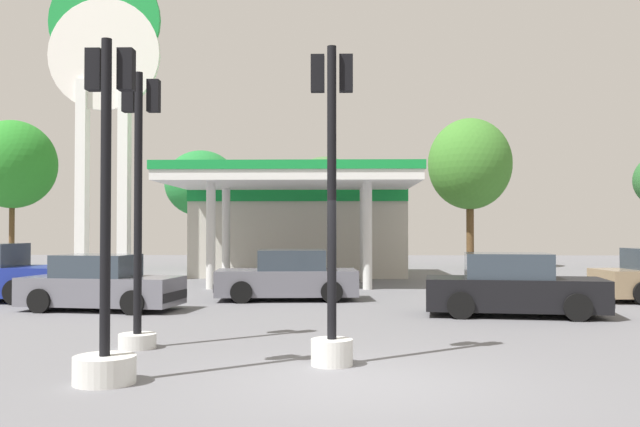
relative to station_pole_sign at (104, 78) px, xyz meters
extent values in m
plane|color=slate|center=(9.50, -17.80, -8.02)|extent=(90.00, 90.00, 0.00)
cube|color=beige|center=(7.57, 4.17, -6.09)|extent=(9.12, 5.33, 3.85)
cube|color=#148C38|center=(7.57, 1.46, -4.52)|extent=(9.12, 0.12, 0.60)
cube|color=white|center=(7.57, -1.76, -4.19)|extent=(8.95, 5.94, 0.35)
cube|color=#148C38|center=(7.57, -1.76, -3.86)|extent=(9.05, 6.04, 0.30)
cylinder|color=silver|center=(4.88, -3.39, -6.19)|extent=(0.32, 0.32, 3.65)
cylinder|color=silver|center=(10.25, -3.39, -6.19)|extent=(0.32, 0.32, 3.65)
cylinder|color=silver|center=(4.88, -0.13, -6.19)|extent=(0.32, 0.32, 3.65)
cylinder|color=silver|center=(10.25, -0.13, -6.19)|extent=(0.32, 0.32, 3.65)
cube|color=#4C4C51|center=(7.57, -1.76, -7.47)|extent=(0.90, 0.60, 1.10)
cube|color=white|center=(-0.83, -0.01, -4.04)|extent=(0.40, 0.56, 7.96)
cube|color=white|center=(0.83, -0.01, -4.04)|extent=(0.40, 0.56, 7.96)
cylinder|color=white|center=(0.00, -0.01, 0.94)|extent=(4.45, 0.22, 4.45)
cylinder|color=#198C38|center=(0.00, 0.01, 2.27)|extent=(4.45, 0.22, 4.45)
cube|color=white|center=(0.00, 0.05, 1.60)|extent=(4.09, 0.08, 0.80)
cylinder|color=black|center=(14.83, -9.83, -7.70)|extent=(0.65, 0.30, 0.63)
cylinder|color=black|center=(14.59, -11.50, -7.70)|extent=(0.65, 0.30, 0.63)
cylinder|color=black|center=(12.29, -9.47, -7.70)|extent=(0.65, 0.30, 0.63)
cylinder|color=black|center=(12.06, -11.15, -7.70)|extent=(0.65, 0.30, 0.63)
cube|color=black|center=(13.44, -10.49, -7.50)|extent=(4.33, 2.28, 0.75)
cube|color=#2D3842|center=(13.30, -10.47, -6.85)|extent=(2.16, 1.79, 0.63)
cube|color=black|center=(15.45, -10.77, -7.61)|extent=(0.34, 1.65, 0.24)
cylinder|color=black|center=(4.57, -9.02, -7.72)|extent=(0.62, 0.29, 0.60)
cylinder|color=black|center=(4.33, -10.61, -7.72)|extent=(0.62, 0.29, 0.60)
cylinder|color=black|center=(2.16, -8.67, -7.72)|extent=(0.62, 0.29, 0.60)
cylinder|color=black|center=(1.93, -10.26, -7.72)|extent=(0.62, 0.29, 0.60)
cube|color=slate|center=(3.25, -9.64, -7.52)|extent=(4.12, 2.19, 0.71)
cube|color=#2D3842|center=(3.11, -9.62, -6.91)|extent=(2.06, 1.71, 0.60)
cube|color=black|center=(5.15, -9.91, -7.63)|extent=(0.34, 1.56, 0.22)
cylinder|color=black|center=(0.59, -6.61, -7.67)|extent=(0.71, 0.27, 0.70)
cylinder|color=black|center=(0.51, -8.48, -7.67)|extent=(0.71, 0.27, 0.70)
cube|color=black|center=(1.38, -7.58, -7.56)|extent=(0.21, 1.83, 0.26)
cylinder|color=black|center=(17.41, -6.30, -7.70)|extent=(0.66, 0.27, 0.64)
cylinder|color=black|center=(6.57, -7.92, -7.71)|extent=(0.63, 0.26, 0.62)
cylinder|color=black|center=(6.44, -6.27, -7.71)|extent=(0.63, 0.26, 0.62)
cylinder|color=black|center=(9.07, -7.73, -7.71)|extent=(0.63, 0.26, 0.62)
cylinder|color=black|center=(8.95, -6.08, -7.71)|extent=(0.63, 0.26, 0.62)
cube|color=slate|center=(7.76, -7.00, -7.51)|extent=(4.16, 2.00, 0.73)
cube|color=#2D3842|center=(7.90, -6.99, -6.87)|extent=(2.04, 1.64, 0.62)
cube|color=black|center=(5.78, -7.15, -7.61)|extent=(0.24, 1.62, 0.23)
cylinder|color=silver|center=(5.77, -15.23, -7.89)|extent=(0.65, 0.65, 0.25)
cylinder|color=black|center=(5.77, -15.23, -5.49)|extent=(0.14, 0.14, 4.55)
cube|color=black|center=(5.55, -15.07, -3.60)|extent=(0.21, 0.20, 0.57)
sphere|color=red|center=(5.55, -14.94, -3.42)|extent=(0.15, 0.15, 0.15)
sphere|color=#D89E0C|center=(5.55, -14.94, -3.60)|extent=(0.15, 0.15, 0.15)
sphere|color=green|center=(5.55, -14.94, -3.78)|extent=(0.15, 0.15, 0.15)
cube|color=black|center=(5.99, -15.07, -3.60)|extent=(0.21, 0.20, 0.57)
sphere|color=red|center=(5.99, -14.94, -3.42)|extent=(0.15, 0.15, 0.15)
sphere|color=#D89E0C|center=(5.99, -14.94, -3.60)|extent=(0.15, 0.15, 0.15)
sphere|color=green|center=(5.99, -14.94, -3.78)|extent=(0.15, 0.15, 0.15)
cylinder|color=silver|center=(9.15, -16.66, -7.82)|extent=(0.64, 0.64, 0.40)
cylinder|color=black|center=(9.15, -16.66, -5.39)|extent=(0.14, 0.14, 4.46)
cube|color=black|center=(8.93, -16.50, -3.54)|extent=(0.21, 0.20, 0.57)
sphere|color=red|center=(8.93, -16.38, -3.36)|extent=(0.15, 0.15, 0.15)
sphere|color=#D89E0C|center=(8.93, -16.38, -3.54)|extent=(0.15, 0.15, 0.15)
sphere|color=green|center=(8.93, -16.38, -3.72)|extent=(0.15, 0.15, 0.15)
cube|color=black|center=(9.37, -16.50, -3.54)|extent=(0.21, 0.20, 0.57)
sphere|color=red|center=(9.37, -16.38, -3.36)|extent=(0.15, 0.15, 0.15)
sphere|color=#D89E0C|center=(9.37, -16.38, -3.54)|extent=(0.15, 0.15, 0.15)
sphere|color=green|center=(9.37, -16.38, -3.72)|extent=(0.15, 0.15, 0.15)
cylinder|color=silver|center=(6.12, -17.97, -7.84)|extent=(0.83, 0.83, 0.37)
cylinder|color=black|center=(6.12, -17.97, -5.52)|extent=(0.14, 0.14, 4.27)
cube|color=black|center=(5.90, -17.81, -3.77)|extent=(0.21, 0.20, 0.57)
sphere|color=red|center=(5.90, -17.69, -3.59)|extent=(0.15, 0.15, 0.15)
sphere|color=#D89E0C|center=(5.90, -17.69, -3.77)|extent=(0.15, 0.15, 0.15)
sphere|color=green|center=(5.90, -17.69, -3.95)|extent=(0.15, 0.15, 0.15)
cube|color=black|center=(6.34, -17.81, -3.77)|extent=(0.21, 0.20, 0.57)
sphere|color=red|center=(6.34, -17.69, -3.59)|extent=(0.15, 0.15, 0.15)
sphere|color=#D89E0C|center=(6.34, -17.69, -3.77)|extent=(0.15, 0.15, 0.15)
sphere|color=green|center=(6.34, -17.69, -3.95)|extent=(0.15, 0.15, 0.15)
cylinder|color=brown|center=(-7.30, 7.78, -6.17)|extent=(0.27, 0.27, 3.69)
ellipsoid|color=#298328|center=(-7.30, 7.78, -2.68)|extent=(4.40, 4.40, 4.48)
cylinder|color=brown|center=(2.16, 8.76, -6.52)|extent=(0.32, 0.32, 3.00)
ellipsoid|color=#237A35|center=(2.16, 8.76, -3.61)|extent=(3.77, 3.77, 3.41)
cylinder|color=brown|center=(8.55, 10.30, -6.56)|extent=(0.27, 0.27, 2.91)
ellipsoid|color=#456B3C|center=(8.55, 10.30, -3.73)|extent=(3.68, 3.68, 3.30)
cylinder|color=brown|center=(16.19, 9.71, -6.10)|extent=(0.39, 0.39, 3.84)
ellipsoid|color=#3D7A2C|center=(16.19, 9.71, -2.54)|extent=(4.38, 4.38, 4.80)
camera|label=1|loc=(9.25, -27.30, -5.95)|focal=39.33mm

